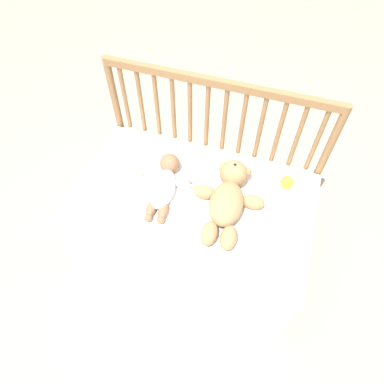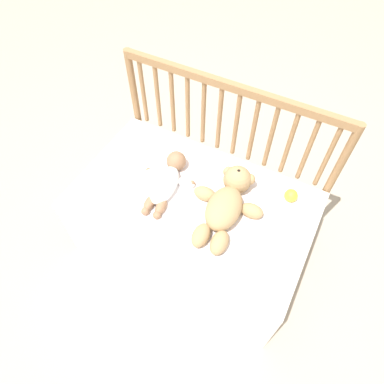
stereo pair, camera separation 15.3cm
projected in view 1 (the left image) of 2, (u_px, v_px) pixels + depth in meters
ground_plane at (192, 243)px, 1.94m from camera, size 12.00×12.00×0.00m
crib_mattress at (192, 223)px, 1.76m from camera, size 1.11×0.66×0.44m
crib_rail at (215, 124)px, 1.66m from camera, size 1.11×0.04×0.85m
blanket at (197, 202)px, 1.56m from camera, size 0.80×0.53×0.01m
teddy_bear at (228, 197)px, 1.52m from camera, size 0.33×0.45×0.13m
baby at (164, 184)px, 1.58m from camera, size 0.26×0.37×0.10m
toy_ball at (287, 182)px, 1.60m from camera, size 0.06×0.06×0.06m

